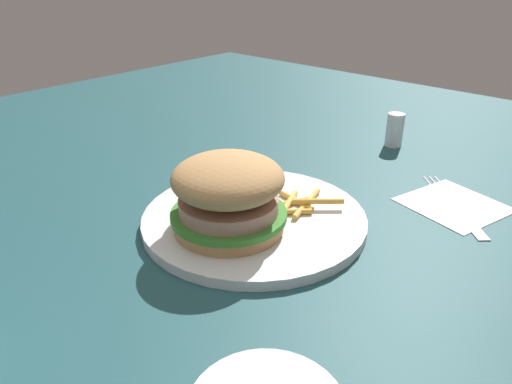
% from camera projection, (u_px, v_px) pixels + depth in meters
% --- Properties ---
extents(ground_plane, '(1.60, 1.60, 0.00)m').
position_uv_depth(ground_plane, '(239.00, 232.00, 0.56)').
color(ground_plane, '#1E474C').
extents(plate, '(0.26, 0.26, 0.01)m').
position_uv_depth(plate, '(256.00, 219.00, 0.57)').
color(plate, silver).
rests_on(plate, ground_plane).
extents(sandwich, '(0.13, 0.13, 0.08)m').
position_uv_depth(sandwich, '(229.00, 194.00, 0.52)').
color(sandwich, tan).
rests_on(sandwich, plate).
extents(fries_pile, '(0.10, 0.08, 0.01)m').
position_uv_depth(fries_pile, '(297.00, 204.00, 0.58)').
color(fries_pile, '#E5B251').
rests_on(fries_pile, plate).
extents(napkin, '(0.14, 0.14, 0.00)m').
position_uv_depth(napkin, '(454.00, 204.00, 0.62)').
color(napkin, white).
rests_on(napkin, ground_plane).
extents(fork, '(0.14, 0.13, 0.00)m').
position_uv_depth(fork, '(453.00, 202.00, 0.62)').
color(fork, silver).
rests_on(fork, napkin).
extents(salt_shaker, '(0.03, 0.03, 0.06)m').
position_uv_depth(salt_shaker, '(396.00, 130.00, 0.80)').
color(salt_shaker, white).
rests_on(salt_shaker, ground_plane).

